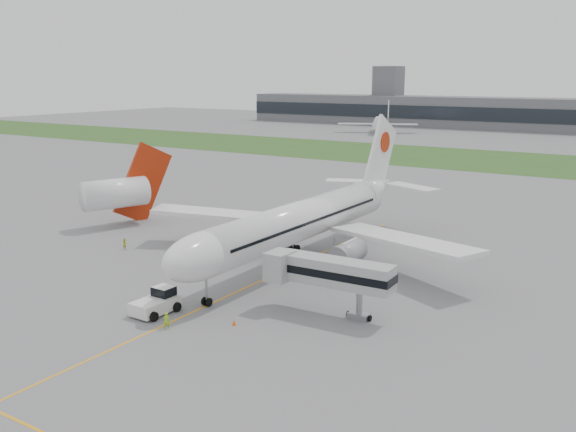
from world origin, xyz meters
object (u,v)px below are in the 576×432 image
Objects in this scene: ground_crew_near at (167,321)px; jet_bridge at (326,272)px; neighbor_aircraft at (119,192)px; pushback_tug at (157,302)px; airliner at (305,219)px.

jet_bridge is at bearing -167.23° from ground_crew_near.
ground_crew_near is at bearing -18.16° from neighbor_aircraft.
jet_bridge reaches higher than ground_crew_near.
ground_crew_near is (3.86, -2.79, -0.30)m from pushback_tug.
ground_crew_near is (-10.87, -11.54, -3.65)m from jet_bridge.
jet_bridge reaches higher than pushback_tug.
jet_bridge is 16.27m from ground_crew_near.
pushback_tug is at bearing -18.38° from neighbor_aircraft.
neighbor_aircraft reaches higher than ground_crew_near.
airliner is 3.17× the size of neighbor_aircraft.
neighbor_aircraft is (-47.28, 16.60, 0.96)m from jet_bridge.
jet_bridge is at bearing 32.16° from pushback_tug.
ground_crew_near is (0.87, -26.86, -4.81)m from airliner.
neighbor_aircraft reaches higher than pushback_tug.
airliner is 31.62× the size of ground_crew_near.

